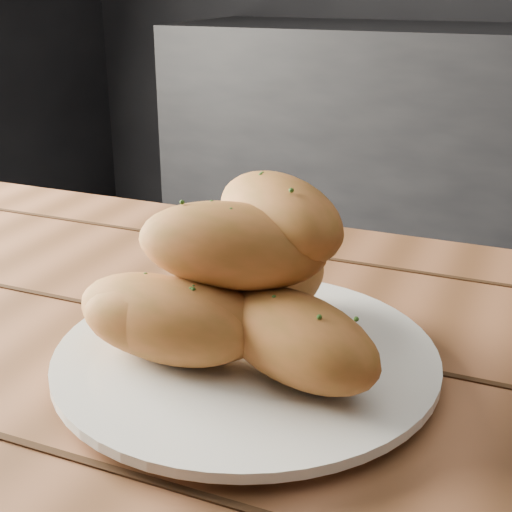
# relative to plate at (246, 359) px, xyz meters

# --- Properties ---
(plate) EXTENTS (0.30, 0.30, 0.02)m
(plate) POSITION_rel_plate_xyz_m (0.00, 0.00, 0.00)
(plate) COLOR silver
(plate) RESTS_ON table
(bread_rolls) EXTENTS (0.26, 0.22, 0.14)m
(bread_rolls) POSITION_rel_plate_xyz_m (-0.01, -0.00, 0.06)
(bread_rolls) COLOR #B05F31
(bread_rolls) RESTS_ON plate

